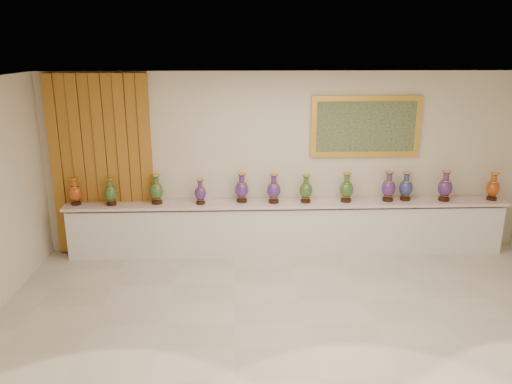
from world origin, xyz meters
TOP-DOWN VIEW (x-y plane):
  - ground at (0.00, 0.00)m, footprint 8.00×8.00m
  - room at (-2.34, 2.44)m, footprint 8.00×8.00m
  - counter at (0.00, 2.27)m, footprint 7.28×0.48m
  - vase_0 at (-3.45, 2.25)m, footprint 0.21×0.21m
  - vase_1 at (-2.87, 2.21)m, footprint 0.27×0.27m
  - vase_2 at (-2.15, 2.26)m, footprint 0.27×0.27m
  - vase_3 at (-1.43, 2.21)m, footprint 0.25×0.25m
  - vase_4 at (-0.76, 2.29)m, footprint 0.30×0.30m
  - vase_5 at (-0.24, 2.23)m, footprint 0.28×0.28m
  - vase_6 at (0.29, 2.23)m, footprint 0.25×0.25m
  - vase_7 at (0.96, 2.24)m, footprint 0.28×0.28m
  - vase_8 at (1.67, 2.25)m, footprint 0.30×0.30m
  - vase_9 at (1.97, 2.28)m, footprint 0.24×0.24m
  - vase_10 at (2.61, 2.23)m, footprint 0.29×0.29m
  - vase_11 at (3.43, 2.25)m, footprint 0.26×0.26m

SIDE VIEW (x-z plane):
  - ground at x=0.00m, z-range 0.00..0.00m
  - counter at x=0.00m, z-range -0.01..0.89m
  - vase_3 at x=-1.43m, z-range 0.88..1.29m
  - vase_1 at x=-2.87m, z-range 0.88..1.32m
  - vase_0 at x=-3.45m, z-range 0.88..1.32m
  - vase_11 at x=3.43m, z-range 0.88..1.34m
  - vase_6 at x=0.29m, z-range 0.88..1.34m
  - vase_9 at x=1.97m, z-range 0.88..1.36m
  - vase_2 at x=-2.15m, z-range 0.87..1.36m
  - vase_5 at x=-0.24m, z-range 0.87..1.36m
  - vase_4 at x=-0.76m, z-range 0.87..1.36m
  - vase_7 at x=0.96m, z-range 0.87..1.36m
  - vase_8 at x=1.67m, z-range 0.87..1.37m
  - vase_10 at x=2.61m, z-range 0.87..1.38m
  - room at x=-2.34m, z-range -2.40..5.60m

